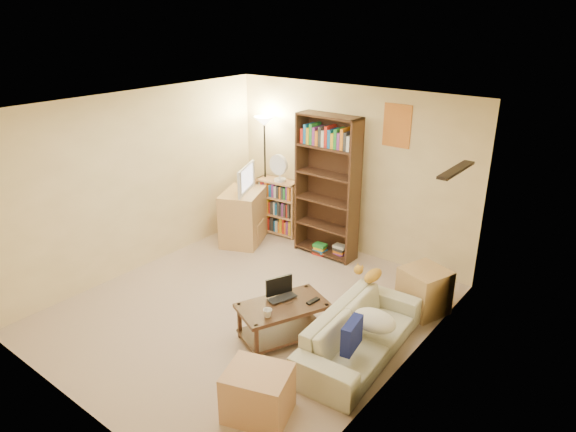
{
  "coord_description": "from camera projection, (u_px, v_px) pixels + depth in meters",
  "views": [
    {
      "loc": [
        3.78,
        -4.04,
        3.47
      ],
      "look_at": [
        0.08,
        0.68,
        1.05
      ],
      "focal_mm": 32.0,
      "sensor_mm": 36.0,
      "label": 1
    }
  ],
  "objects": [
    {
      "name": "short_bookshelf",
      "position": [
        278.0,
        207.0,
        8.41
      ],
      "size": [
        0.74,
        0.36,
        0.92
      ],
      "rotation": [
        0.0,
        0.0,
        0.1
      ],
      "color": "tan",
      "rests_on": "ground"
    },
    {
      "name": "end_cabinet",
      "position": [
        258.0,
        393.0,
        4.64
      ],
      "size": [
        0.69,
        0.63,
        0.48
      ],
      "primitive_type": "cube",
      "rotation": [
        0.0,
        0.0,
        0.33
      ],
      "color": "tan",
      "rests_on": "ground"
    },
    {
      "name": "tabby_cat",
      "position": [
        370.0,
        275.0,
        5.99
      ],
      "size": [
        0.41,
        0.17,
        0.14
      ],
      "color": "#C38829",
      "rests_on": "sofa"
    },
    {
      "name": "sofa",
      "position": [
        360.0,
        334.0,
        5.46
      ],
      "size": [
        1.89,
        0.95,
        0.52
      ],
      "primitive_type": "imported",
      "rotation": [
        0.0,
        0.0,
        1.64
      ],
      "color": "beige",
      "rests_on": "ground"
    },
    {
      "name": "navy_pillow",
      "position": [
        352.0,
        335.0,
        5.03
      ],
      "size": [
        0.16,
        0.36,
        0.31
      ],
      "primitive_type": "cube",
      "rotation": [
        0.0,
        0.0,
        1.74
      ],
      "color": "navy",
      "rests_on": "sofa"
    },
    {
      "name": "tv_remote",
      "position": [
        313.0,
        301.0,
        5.72
      ],
      "size": [
        0.08,
        0.18,
        0.02
      ],
      "primitive_type": "cube",
      "rotation": [
        0.0,
        0.0,
        -0.13
      ],
      "color": "black",
      "rests_on": "coffee_table"
    },
    {
      "name": "television",
      "position": [
        242.0,
        179.0,
        7.87
      ],
      "size": [
        0.79,
        0.63,
        0.42
      ],
      "primitive_type": "imported",
      "rotation": [
        0.0,
        0.0,
        1.99
      ],
      "color": "black",
      "rests_on": "tv_stand"
    },
    {
      "name": "laptop_screen",
      "position": [
        279.0,
        286.0,
        5.81
      ],
      "size": [
        0.15,
        0.3,
        0.22
      ],
      "primitive_type": "cube",
      "rotation": [
        0.0,
        0.0,
        -0.43
      ],
      "color": "white",
      "rests_on": "laptop"
    },
    {
      "name": "desk_fan",
      "position": [
        279.0,
        167.0,
        8.09
      ],
      "size": [
        0.33,
        0.18,
        0.44
      ],
      "color": "white",
      "rests_on": "short_bookshelf"
    },
    {
      "name": "room",
      "position": [
        246.0,
        185.0,
        5.8
      ],
      "size": [
        4.5,
        4.54,
        2.52
      ],
      "color": "tan",
      "rests_on": "ground"
    },
    {
      "name": "book_stacks",
      "position": [
        331.0,
        250.0,
        7.73
      ],
      "size": [
        0.49,
        0.23,
        0.2
      ],
      "color": "red",
      "rests_on": "ground"
    },
    {
      "name": "coffee_table",
      "position": [
        283.0,
        316.0,
        5.73
      ],
      "size": [
        0.9,
        1.11,
        0.43
      ],
      "rotation": [
        0.0,
        0.0,
        -0.43
      ],
      "color": "#45281A",
      "rests_on": "ground"
    },
    {
      "name": "mug",
      "position": [
        268.0,
        313.0,
        5.43
      ],
      "size": [
        0.19,
        0.19,
        0.09
      ],
      "primitive_type": "imported",
      "rotation": [
        0.0,
        0.0,
        -0.61
      ],
      "color": "silver",
      "rests_on": "coffee_table"
    },
    {
      "name": "floor_lamp",
      "position": [
        265.0,
        141.0,
        8.17
      ],
      "size": [
        0.32,
        0.32,
        1.91
      ],
      "color": "black",
      "rests_on": "ground"
    },
    {
      "name": "cream_blanket",
      "position": [
        374.0,
        321.0,
        5.36
      ],
      "size": [
        0.48,
        0.34,
        0.21
      ],
      "primitive_type": "ellipsoid",
      "color": "beige",
      "rests_on": "sofa"
    },
    {
      "name": "side_table",
      "position": [
        424.0,
        291.0,
        6.25
      ],
      "size": [
        0.63,
        0.63,
        0.57
      ],
      "primitive_type": "cube",
      "rotation": [
        0.0,
        0.0,
        -0.35
      ],
      "color": "tan",
      "rests_on": "ground"
    },
    {
      "name": "laptop",
      "position": [
        285.0,
        300.0,
        5.73
      ],
      "size": [
        0.46,
        0.41,
        0.03
      ],
      "primitive_type": "imported",
      "rotation": [
        0.0,
        0.0,
        1.26
      ],
      "color": "black",
      "rests_on": "coffee_table"
    },
    {
      "name": "tall_bookshelf",
      "position": [
        327.0,
        184.0,
        7.44
      ],
      "size": [
        0.96,
        0.32,
        2.12
      ],
      "rotation": [
        0.0,
        0.0,
        -0.01
      ],
      "color": "#422C19",
      "rests_on": "ground"
    },
    {
      "name": "tv_stand",
      "position": [
        243.0,
        217.0,
        8.11
      ],
      "size": [
        0.84,
        0.95,
        0.84
      ],
      "primitive_type": "cube",
      "rotation": [
        0.0,
        0.0,
        0.42
      ],
      "color": "tan",
      "rests_on": "ground"
    }
  ]
}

